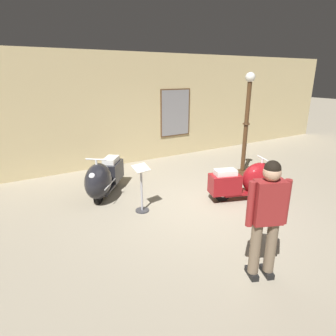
{
  "coord_description": "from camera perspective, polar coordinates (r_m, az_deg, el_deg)",
  "views": [
    {
      "loc": [
        -3.35,
        -4.25,
        2.66
      ],
      "look_at": [
        -0.2,
        1.02,
        0.63
      ],
      "focal_mm": 30.36,
      "sensor_mm": 36.0,
      "label": 1
    }
  ],
  "objects": [
    {
      "name": "scooter_0",
      "position": [
        6.49,
        -12.95,
        -2.05
      ],
      "size": [
        1.39,
        1.57,
        1.0
      ],
      "rotation": [
        0.0,
        0.0,
        -2.24
      ],
      "color": "black",
      "rests_on": "ground"
    },
    {
      "name": "scooter_1",
      "position": [
        6.53,
        15.92,
        -2.44
      ],
      "size": [
        1.6,
        0.9,
        0.94
      ],
      "rotation": [
        0.0,
        0.0,
        -0.32
      ],
      "color": "black",
      "rests_on": "ground"
    },
    {
      "name": "ground_plane",
      "position": [
        6.03,
        6.65,
        -8.05
      ],
      "size": [
        60.0,
        60.0,
        0.0
      ],
      "primitive_type": "plane",
      "color": "gray"
    },
    {
      "name": "visitor_0",
      "position": [
        3.9,
        19.28,
        -8.54
      ],
      "size": [
        0.53,
        0.37,
        1.67
      ],
      "rotation": [
        0.0,
        0.0,
        1.18
      ],
      "color": "black",
      "rests_on": "ground"
    },
    {
      "name": "lamppost",
      "position": [
        7.68,
        15.37,
        7.74
      ],
      "size": [
        0.28,
        0.28,
        2.72
      ],
      "color": "#472D19",
      "rests_on": "ground"
    },
    {
      "name": "showroom_back_wall",
      "position": [
        8.75,
        -9.42,
        11.37
      ],
      "size": [
        18.0,
        0.63,
        3.29
      ],
      "color": "#CCB784",
      "rests_on": "ground"
    },
    {
      "name": "info_stanchion",
      "position": [
        5.74,
        -5.3,
        -4.93
      ],
      "size": [
        0.35,
        0.28,
        0.99
      ],
      "color": "#333338",
      "rests_on": "ground"
    }
  ]
}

